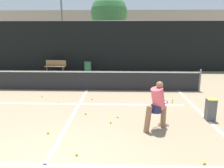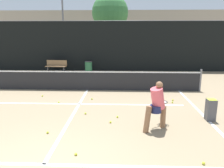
{
  "view_description": "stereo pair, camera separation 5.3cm",
  "coord_description": "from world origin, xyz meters",
  "px_view_note": "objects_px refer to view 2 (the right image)",
  "views": [
    {
      "loc": [
        1.59,
        -3.54,
        2.78
      ],
      "look_at": [
        1.33,
        4.22,
        0.95
      ],
      "focal_mm": 35.0,
      "sensor_mm": 36.0,
      "label": 1
    },
    {
      "loc": [
        1.64,
        -3.54,
        2.78
      ],
      "look_at": [
        1.33,
        4.22,
        0.95
      ],
      "focal_mm": 35.0,
      "sensor_mm": 36.0,
      "label": 2
    }
  ],
  "objects_px": {
    "trash_bin": "(89,67)",
    "parked_car": "(118,56)",
    "ball_hopper": "(211,109)",
    "player_practicing": "(157,104)",
    "courtside_bench": "(56,66)"
  },
  "relations": [
    {
      "from": "trash_bin",
      "to": "parked_car",
      "type": "bearing_deg",
      "value": 68.14
    },
    {
      "from": "trash_bin",
      "to": "parked_car",
      "type": "relative_size",
      "value": 0.2
    },
    {
      "from": "courtside_bench",
      "to": "parked_car",
      "type": "distance_m",
      "value": 6.79
    },
    {
      "from": "ball_hopper",
      "to": "courtside_bench",
      "type": "bearing_deg",
      "value": 131.25
    },
    {
      "from": "ball_hopper",
      "to": "parked_car",
      "type": "bearing_deg",
      "value": 102.88
    },
    {
      "from": "ball_hopper",
      "to": "trash_bin",
      "type": "relative_size",
      "value": 0.89
    },
    {
      "from": "player_practicing",
      "to": "trash_bin",
      "type": "relative_size",
      "value": 1.8
    },
    {
      "from": "trash_bin",
      "to": "parked_car",
      "type": "distance_m",
      "value": 5.55
    },
    {
      "from": "player_practicing",
      "to": "courtside_bench",
      "type": "relative_size",
      "value": 0.95
    },
    {
      "from": "courtside_bench",
      "to": "parked_car",
      "type": "xyz_separation_m",
      "value": [
        4.39,
        5.18,
        0.18
      ]
    },
    {
      "from": "ball_hopper",
      "to": "trash_bin",
      "type": "xyz_separation_m",
      "value": [
        -5.21,
        8.62,
        0.03
      ]
    },
    {
      "from": "trash_bin",
      "to": "parked_car",
      "type": "xyz_separation_m",
      "value": [
        2.07,
        5.15,
        0.24
      ]
    },
    {
      "from": "player_practicing",
      "to": "courtside_bench",
      "type": "height_order",
      "value": "player_practicing"
    },
    {
      "from": "player_practicing",
      "to": "courtside_bench",
      "type": "bearing_deg",
      "value": 86.72
    },
    {
      "from": "ball_hopper",
      "to": "trash_bin",
      "type": "height_order",
      "value": "trash_bin"
    }
  ]
}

